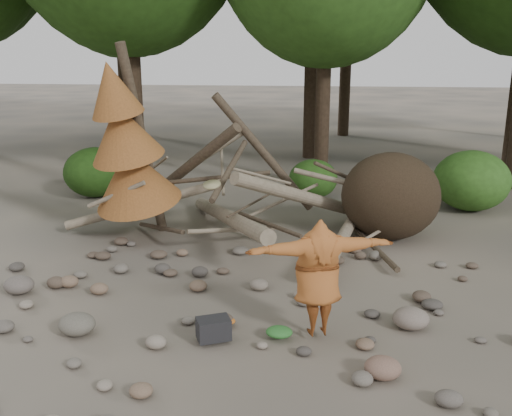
# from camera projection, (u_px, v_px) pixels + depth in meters

# --- Properties ---
(ground) EXTENTS (120.00, 120.00, 0.00)m
(ground) POSITION_uv_depth(u_px,v_px,m) (251.00, 316.00, 9.21)
(ground) COLOR #514C44
(ground) RESTS_ON ground
(deadfall_pile) EXTENTS (8.55, 5.24, 3.30)m
(deadfall_pile) POSITION_uv_depth(u_px,v_px,m) (364.00, 198.00, 12.78)
(deadfall_pile) COLOR #332619
(deadfall_pile) RESTS_ON ground
(dead_conifer) EXTENTS (2.06, 2.16, 4.35)m
(dead_conifer) POSITION_uv_depth(u_px,v_px,m) (127.00, 148.00, 12.23)
(dead_conifer) COLOR #4C3F30
(dead_conifer) RESTS_ON ground
(bush_left) EXTENTS (1.80, 1.80, 1.44)m
(bush_left) POSITION_uv_depth(u_px,v_px,m) (95.00, 172.00, 16.54)
(bush_left) COLOR #204512
(bush_left) RESTS_ON ground
(bush_mid) EXTENTS (1.40, 1.40, 1.12)m
(bush_mid) POSITION_uv_depth(u_px,v_px,m) (313.00, 179.00, 16.43)
(bush_mid) COLOR #2B5719
(bush_mid) RESTS_ON ground
(bush_right) EXTENTS (2.00, 2.00, 1.60)m
(bush_right) POSITION_uv_depth(u_px,v_px,m) (471.00, 181.00, 15.12)
(bush_right) COLOR #356720
(bush_right) RESTS_ON ground
(frisbee_thrower) EXTENTS (2.95, 1.32, 2.16)m
(frisbee_thrower) POSITION_uv_depth(u_px,v_px,m) (318.00, 277.00, 8.28)
(frisbee_thrower) COLOR #AA5A26
(frisbee_thrower) RESTS_ON ground
(backpack) EXTENTS (0.57, 0.49, 0.32)m
(backpack) POSITION_uv_depth(u_px,v_px,m) (214.00, 332.00, 8.36)
(backpack) COLOR black
(backpack) RESTS_ON ground
(cloth_green) EXTENTS (0.40, 0.33, 0.15)m
(cloth_green) POSITION_uv_depth(u_px,v_px,m) (279.00, 335.00, 8.45)
(cloth_green) COLOR #2D6E2C
(cloth_green) RESTS_ON ground
(cloth_orange) EXTENTS (0.28, 0.23, 0.10)m
(cloth_orange) POSITION_uv_depth(u_px,v_px,m) (226.00, 324.00, 8.84)
(cloth_orange) COLOR #B65E1F
(cloth_orange) RESTS_ON ground
(boulder_front_left) EXTENTS (0.56, 0.50, 0.33)m
(boulder_front_left) POSITION_uv_depth(u_px,v_px,m) (77.00, 324.00, 8.59)
(boulder_front_left) COLOR #676256
(boulder_front_left) RESTS_ON ground
(boulder_front_right) EXTENTS (0.48, 0.44, 0.29)m
(boulder_front_right) POSITION_uv_depth(u_px,v_px,m) (383.00, 368.00, 7.45)
(boulder_front_right) COLOR #836252
(boulder_front_right) RESTS_ON ground
(boulder_mid_right) EXTENTS (0.56, 0.50, 0.34)m
(boulder_mid_right) POSITION_uv_depth(u_px,v_px,m) (411.00, 318.00, 8.77)
(boulder_mid_right) COLOR gray
(boulder_mid_right) RESTS_ON ground
(boulder_mid_left) EXTENTS (0.53, 0.47, 0.32)m
(boulder_mid_left) POSITION_uv_depth(u_px,v_px,m) (19.00, 285.00, 10.04)
(boulder_mid_left) COLOR #675E57
(boulder_mid_left) RESTS_ON ground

